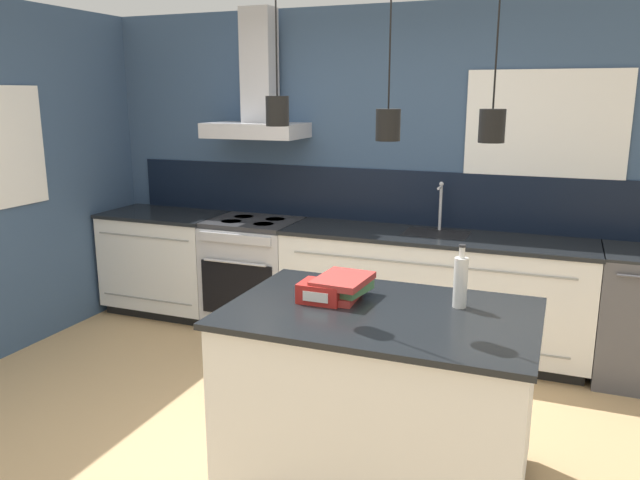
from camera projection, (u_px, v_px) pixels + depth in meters
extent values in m
plane|color=tan|center=(271.00, 446.00, 3.50)|extent=(16.00, 16.00, 0.00)
cube|color=#354C6B|center=(378.00, 174.00, 5.04)|extent=(5.60, 0.06, 2.60)
cube|color=black|center=(376.00, 196.00, 5.04)|extent=(4.42, 0.02, 0.43)
cube|color=white|center=(544.00, 138.00, 4.48)|extent=(1.12, 0.01, 0.96)
cube|color=black|center=(544.00, 138.00, 4.49)|extent=(1.04, 0.01, 0.88)
cube|color=#B5B5BA|center=(256.00, 130.00, 5.07)|extent=(0.80, 0.46, 0.12)
cube|color=#B5B5BA|center=(259.00, 66.00, 5.03)|extent=(0.26, 0.20, 0.90)
cylinder|color=black|center=(276.00, 20.00, 2.85)|extent=(0.01, 0.01, 0.68)
cylinder|color=black|center=(277.00, 111.00, 2.94)|extent=(0.11, 0.11, 0.14)
sphere|color=#F9D18C|center=(277.00, 111.00, 2.94)|extent=(0.06, 0.06, 0.06)
cylinder|color=black|center=(391.00, 21.00, 2.66)|extent=(0.01, 0.01, 0.74)
cylinder|color=black|center=(388.00, 125.00, 2.76)|extent=(0.11, 0.11, 0.14)
sphere|color=#F9D18C|center=(388.00, 125.00, 2.76)|extent=(0.06, 0.06, 0.06)
cylinder|color=black|center=(499.00, 16.00, 2.52)|extent=(0.01, 0.01, 0.73)
cylinder|color=black|center=(492.00, 126.00, 2.62)|extent=(0.11, 0.11, 0.14)
sphere|color=#F9D18C|center=(492.00, 126.00, 2.62)|extent=(0.06, 0.06, 0.06)
cube|color=#354C6B|center=(18.00, 179.00, 4.70)|extent=(0.06, 3.80, 2.60)
cube|color=white|center=(2.00, 148.00, 4.49)|extent=(0.01, 0.76, 0.88)
cube|color=black|center=(2.00, 148.00, 4.49)|extent=(0.01, 0.68, 0.80)
cube|color=black|center=(171.00, 305.00, 5.70)|extent=(0.99, 0.56, 0.09)
cube|color=silver|center=(167.00, 259.00, 5.58)|extent=(1.02, 0.62, 0.79)
cube|color=gray|center=(143.00, 237.00, 5.23)|extent=(0.90, 0.01, 0.01)
cube|color=gray|center=(147.00, 299.00, 5.35)|extent=(0.90, 0.01, 0.01)
cube|color=black|center=(164.00, 214.00, 5.48)|extent=(1.05, 0.64, 0.03)
cube|color=black|center=(431.00, 342.00, 4.85)|extent=(2.21, 0.56, 0.09)
cube|color=silver|center=(432.00, 289.00, 4.72)|extent=(2.28, 0.62, 0.79)
cube|color=gray|center=(425.00, 265.00, 4.38)|extent=(2.00, 0.01, 0.01)
cube|color=gray|center=(422.00, 338.00, 4.50)|extent=(2.00, 0.01, 0.01)
cube|color=black|center=(435.00, 237.00, 4.63)|extent=(2.30, 0.64, 0.03)
cube|color=#262628|center=(436.00, 234.00, 4.67)|extent=(0.48, 0.34, 0.01)
cylinder|color=#B5B5BA|center=(440.00, 207.00, 4.75)|extent=(0.02, 0.02, 0.36)
sphere|color=#B5B5BA|center=(441.00, 184.00, 4.71)|extent=(0.03, 0.03, 0.03)
cylinder|color=#B5B5BA|center=(440.00, 188.00, 4.66)|extent=(0.02, 0.12, 0.02)
cube|color=#B5B5BA|center=(255.00, 275.00, 5.27)|extent=(0.73, 0.62, 0.87)
cube|color=black|center=(237.00, 290.00, 4.99)|extent=(0.63, 0.02, 0.44)
cylinder|color=#B5B5BA|center=(234.00, 263.00, 4.92)|extent=(0.55, 0.02, 0.02)
cube|color=#B5B5BA|center=(235.00, 239.00, 4.89)|extent=(0.63, 0.02, 0.07)
cube|color=#2D2D30|center=(253.00, 222.00, 5.17)|extent=(0.73, 0.60, 0.04)
cylinder|color=black|center=(244.00, 217.00, 5.31)|extent=(0.17, 0.17, 0.00)
cylinder|color=black|center=(275.00, 219.00, 5.21)|extent=(0.17, 0.17, 0.00)
cylinder|color=black|center=(231.00, 221.00, 5.12)|extent=(0.17, 0.17, 0.00)
cylinder|color=black|center=(263.00, 224.00, 5.01)|extent=(0.17, 0.17, 0.00)
cube|color=black|center=(377.00, 469.00, 3.21)|extent=(1.38, 0.90, 0.09)
cube|color=silver|center=(379.00, 391.00, 3.11)|extent=(1.43, 0.93, 0.79)
cube|color=black|center=(381.00, 313.00, 3.02)|extent=(1.48, 0.98, 0.03)
cylinder|color=silver|center=(460.00, 283.00, 3.03)|extent=(0.07, 0.07, 0.25)
cylinder|color=silver|center=(462.00, 252.00, 2.99)|extent=(0.03, 0.03, 0.06)
cylinder|color=#262628|center=(462.00, 246.00, 2.99)|extent=(0.03, 0.03, 0.01)
cube|color=#B2332D|center=(340.00, 295.00, 3.17)|extent=(0.19, 0.27, 0.04)
cube|color=#4C7F4C|center=(342.00, 287.00, 3.18)|extent=(0.28, 0.28, 0.04)
cube|color=#B2332D|center=(343.00, 280.00, 3.16)|extent=(0.26, 0.34, 0.03)
cube|color=red|center=(322.00, 292.00, 3.13)|extent=(0.22, 0.17, 0.10)
cube|color=white|center=(315.00, 297.00, 3.05)|extent=(0.13, 0.01, 0.05)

